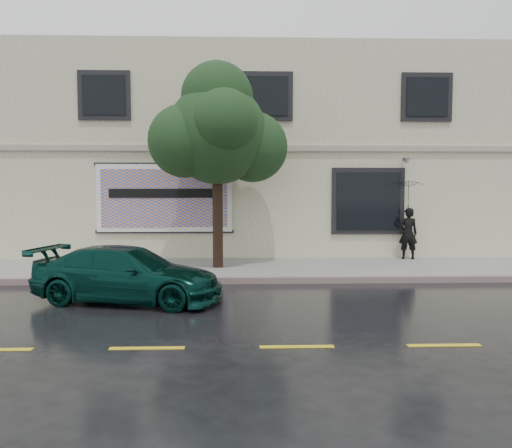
{
  "coord_description": "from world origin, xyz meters",
  "views": [
    {
      "loc": [
        -0.83,
        -10.68,
        2.33
      ],
      "look_at": [
        -0.43,
        2.2,
        1.42
      ],
      "focal_mm": 35.0,
      "sensor_mm": 36.0,
      "label": 1
    }
  ],
  "objects": [
    {
      "name": "street_tree",
      "position": [
        -1.46,
        3.16,
        3.82
      ],
      "size": [
        2.76,
        2.76,
        5.07
      ],
      "color": "#322316",
      "rests_on": "sidewalk"
    },
    {
      "name": "umbrella",
      "position": [
        4.38,
        4.6,
        2.14
      ],
      "size": [
        1.2,
        1.2,
        0.78
      ],
      "primitive_type": "imported",
      "rotation": [
        0.0,
        0.0,
        0.14
      ],
      "color": "black",
      "rests_on": "pedestrian"
    },
    {
      "name": "ground",
      "position": [
        0.0,
        0.0,
        0.0
      ],
      "size": [
        90.0,
        90.0,
        0.0
      ],
      "primitive_type": "plane",
      "color": "black",
      "rests_on": "ground"
    },
    {
      "name": "billboard",
      "position": [
        -3.2,
        4.92,
        2.05
      ],
      "size": [
        4.3,
        0.16,
        2.2
      ],
      "color": "white",
      "rests_on": "ground"
    },
    {
      "name": "road_marking",
      "position": [
        0.0,
        -3.5,
        0.01
      ],
      "size": [
        19.0,
        0.12,
        0.01
      ],
      "primitive_type": "cube",
      "color": "gold",
      "rests_on": "ground"
    },
    {
      "name": "pedestrian",
      "position": [
        4.38,
        4.6,
        0.95
      ],
      "size": [
        0.61,
        0.43,
        1.6
      ],
      "primitive_type": "imported",
      "rotation": [
        0.0,
        0.0,
        3.06
      ],
      "color": "black",
      "rests_on": "sidewalk"
    },
    {
      "name": "car",
      "position": [
        -3.16,
        -0.41,
        0.57
      ],
      "size": [
        4.22,
        2.58,
        1.14
      ],
      "primitive_type": "imported",
      "rotation": [
        0.0,
        0.0,
        1.34
      ],
      "color": "#072E27",
      "rests_on": "ground"
    },
    {
      "name": "curb",
      "position": [
        0.0,
        1.5,
        0.07
      ],
      "size": [
        20.0,
        0.18,
        0.16
      ],
      "primitive_type": "cube",
      "color": "slate",
      "rests_on": "ground"
    },
    {
      "name": "building",
      "position": [
        0.0,
        9.0,
        3.5
      ],
      "size": [
        20.0,
        8.12,
        7.0
      ],
      "color": "#ECEABE",
      "rests_on": "ground"
    },
    {
      "name": "sidewalk",
      "position": [
        0.0,
        3.25,
        0.07
      ],
      "size": [
        20.0,
        3.5,
        0.15
      ],
      "primitive_type": "cube",
      "color": "gray",
      "rests_on": "ground"
    }
  ]
}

